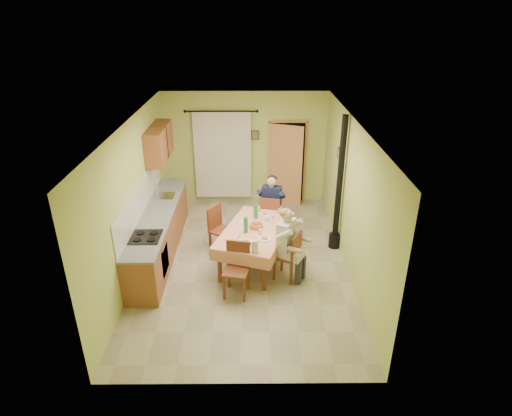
{
  "coord_description": "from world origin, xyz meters",
  "views": [
    {
      "loc": [
        0.2,
        -7.19,
        4.62
      ],
      "look_at": [
        0.25,
        0.1,
        1.15
      ],
      "focal_mm": 30.0,
      "sensor_mm": 36.0,
      "label": 1
    }
  ],
  "objects_px": {
    "chair_right": "(287,265)",
    "stove_flue": "(338,203)",
    "chair_far": "(271,225)",
    "dining_table": "(255,246)",
    "man_right": "(288,237)",
    "chair_left": "(222,239)",
    "chair_near": "(237,280)",
    "man_far": "(271,200)"
  },
  "relations": [
    {
      "from": "chair_near",
      "to": "chair_far",
      "type": "bearing_deg",
      "value": -97.15
    },
    {
      "from": "chair_far",
      "to": "stove_flue",
      "type": "height_order",
      "value": "stove_flue"
    },
    {
      "from": "dining_table",
      "to": "man_right",
      "type": "distance_m",
      "value": 0.92
    },
    {
      "from": "man_far",
      "to": "stove_flue",
      "type": "relative_size",
      "value": 0.5
    },
    {
      "from": "dining_table",
      "to": "chair_right",
      "type": "height_order",
      "value": "chair_right"
    },
    {
      "from": "dining_table",
      "to": "stove_flue",
      "type": "distance_m",
      "value": 1.89
    },
    {
      "from": "dining_table",
      "to": "chair_near",
      "type": "distance_m",
      "value": 1.05
    },
    {
      "from": "chair_left",
      "to": "man_right",
      "type": "xyz_separation_m",
      "value": [
        1.25,
        -0.97,
        0.59
      ]
    },
    {
      "from": "dining_table",
      "to": "man_far",
      "type": "distance_m",
      "value": 1.22
    },
    {
      "from": "chair_far",
      "to": "chair_left",
      "type": "distance_m",
      "value": 1.17
    },
    {
      "from": "chair_far",
      "to": "dining_table",
      "type": "bearing_deg",
      "value": -95.26
    },
    {
      "from": "chair_near",
      "to": "stove_flue",
      "type": "distance_m",
      "value": 2.67
    },
    {
      "from": "chair_near",
      "to": "stove_flue",
      "type": "xyz_separation_m",
      "value": [
        2.0,
        1.61,
        0.73
      ]
    },
    {
      "from": "chair_far",
      "to": "man_far",
      "type": "height_order",
      "value": "man_far"
    },
    {
      "from": "chair_right",
      "to": "man_far",
      "type": "distance_m",
      "value": 1.7
    },
    {
      "from": "dining_table",
      "to": "man_right",
      "type": "bearing_deg",
      "value": -23.42
    },
    {
      "from": "stove_flue",
      "to": "chair_right",
      "type": "bearing_deg",
      "value": -133.69
    },
    {
      "from": "chair_right",
      "to": "stove_flue",
      "type": "relative_size",
      "value": 0.34
    },
    {
      "from": "chair_near",
      "to": "chair_right",
      "type": "relative_size",
      "value": 1.02
    },
    {
      "from": "chair_right",
      "to": "man_right",
      "type": "relative_size",
      "value": 0.69
    },
    {
      "from": "dining_table",
      "to": "chair_far",
      "type": "xyz_separation_m",
      "value": [
        0.34,
        1.04,
        -0.09
      ]
    },
    {
      "from": "chair_right",
      "to": "chair_left",
      "type": "xyz_separation_m",
      "value": [
        -1.27,
        0.98,
        0.0
      ]
    },
    {
      "from": "dining_table",
      "to": "chair_left",
      "type": "distance_m",
      "value": 0.83
    },
    {
      "from": "dining_table",
      "to": "man_far",
      "type": "relative_size",
      "value": 1.53
    },
    {
      "from": "chair_far",
      "to": "chair_right",
      "type": "bearing_deg",
      "value": -68.22
    },
    {
      "from": "chair_near",
      "to": "stove_flue",
      "type": "height_order",
      "value": "stove_flue"
    },
    {
      "from": "chair_left",
      "to": "stove_flue",
      "type": "height_order",
      "value": "stove_flue"
    },
    {
      "from": "chair_near",
      "to": "chair_right",
      "type": "bearing_deg",
      "value": -141.36
    },
    {
      "from": "man_far",
      "to": "man_right",
      "type": "height_order",
      "value": "same"
    },
    {
      "from": "chair_right",
      "to": "man_right",
      "type": "distance_m",
      "value": 0.59
    },
    {
      "from": "chair_right",
      "to": "chair_near",
      "type": "bearing_deg",
      "value": 146.14
    },
    {
      "from": "chair_left",
      "to": "dining_table",
      "type": "bearing_deg",
      "value": 89.93
    },
    {
      "from": "man_far",
      "to": "stove_flue",
      "type": "distance_m",
      "value": 1.4
    },
    {
      "from": "chair_right",
      "to": "man_right",
      "type": "bearing_deg",
      "value": 90.0
    },
    {
      "from": "dining_table",
      "to": "chair_right",
      "type": "xyz_separation_m",
      "value": [
        0.59,
        -0.51,
        -0.09
      ]
    },
    {
      "from": "dining_table",
      "to": "chair_near",
      "type": "xyz_separation_m",
      "value": [
        -0.33,
        -0.99,
        -0.09
      ]
    },
    {
      "from": "man_far",
      "to": "chair_left",
      "type": "bearing_deg",
      "value": -137.1
    },
    {
      "from": "chair_far",
      "to": "man_right",
      "type": "relative_size",
      "value": 0.72
    },
    {
      "from": "man_right",
      "to": "chair_far",
      "type": "bearing_deg",
      "value": 37.27
    },
    {
      "from": "man_right",
      "to": "stove_flue",
      "type": "relative_size",
      "value": 0.5
    },
    {
      "from": "man_right",
      "to": "chair_near",
      "type": "bearing_deg",
      "value": 146.75
    },
    {
      "from": "chair_right",
      "to": "chair_left",
      "type": "relative_size",
      "value": 0.97
    }
  ]
}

